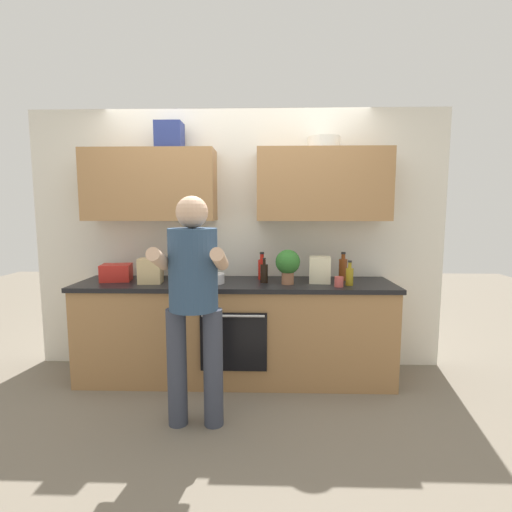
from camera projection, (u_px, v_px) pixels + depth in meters
name	position (u px, v px, depth m)	size (l,w,h in m)	color
ground_plane	(236.00, 377.00, 3.53)	(12.00, 12.00, 0.00)	#756B5B
back_wall_unit	(237.00, 215.00, 3.62)	(4.00, 0.38, 2.50)	silver
counter	(235.00, 330.00, 3.47)	(2.84, 0.67, 0.90)	#A37547
person_standing	(193.00, 293.00, 2.63)	(0.49, 0.45, 1.64)	#383D4C
bottle_oil	(350.00, 276.00, 3.26)	(0.07, 0.07, 0.22)	olive
bottle_water	(174.00, 267.00, 3.37)	(0.07, 0.07, 0.33)	silver
bottle_hotsauce	(262.00, 268.00, 3.55)	(0.07, 0.07, 0.26)	red
bottle_soy	(264.00, 273.00, 3.38)	(0.07, 0.07, 0.22)	black
bottle_vinegar	(343.00, 269.00, 3.51)	(0.08, 0.08, 0.26)	brown
bottle_juice	(160.00, 268.00, 3.62)	(0.07, 0.07, 0.24)	orange
bottle_wine	(173.00, 266.00, 3.54)	(0.07, 0.07, 0.31)	#471419
bottle_soda	(195.00, 267.00, 3.49)	(0.08, 0.08, 0.28)	#198C33
cup_ceramic	(339.00, 282.00, 3.20)	(0.08, 0.08, 0.09)	#BF4C47
mixing_bowl	(212.00, 278.00, 3.36)	(0.23, 0.23, 0.09)	silver
potted_herb	(288.00, 264.00, 3.31)	(0.22, 0.22, 0.30)	#9E6647
grocery_bag_rice	(320.00, 270.00, 3.39)	(0.18, 0.19, 0.23)	beige
grocery_bag_crisps	(116.00, 273.00, 3.47)	(0.26, 0.21, 0.15)	red
grocery_bag_bread	(150.00, 271.00, 3.36)	(0.20, 0.16, 0.22)	tan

